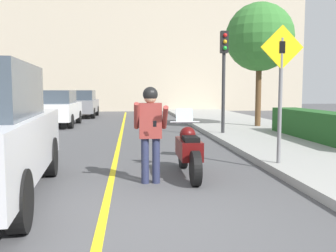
{
  "coord_description": "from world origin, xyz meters",
  "views": [
    {
      "loc": [
        -0.22,
        -4.54,
        1.69
      ],
      "look_at": [
        0.52,
        2.84,
        0.97
      ],
      "focal_mm": 40.0,
      "sensor_mm": 36.0,
      "label": 1
    }
  ],
  "objects": [
    {
      "name": "crossing_sign",
      "position": [
        2.87,
        2.95,
        1.87
      ],
      "size": [
        0.91,
        0.08,
        2.85
      ],
      "color": "slate",
      "rests_on": "sidewalk_curb"
    },
    {
      "name": "street_tree",
      "position": [
        5.2,
        10.99,
        3.89
      ],
      "size": [
        2.85,
        2.85,
        5.18
      ],
      "color": "brown",
      "rests_on": "sidewalk_curb"
    },
    {
      "name": "parked_car_white",
      "position": [
        -3.69,
        13.48,
        0.86
      ],
      "size": [
        1.88,
        4.2,
        1.68
      ],
      "color": "black",
      "rests_on": "ground"
    },
    {
      "name": "hedge_row",
      "position": [
        5.6,
        6.41,
        0.59
      ],
      "size": [
        0.9,
        5.6,
        0.87
      ],
      "color": "#235623",
      "rests_on": "sidewalk_curb"
    },
    {
      "name": "building_backdrop",
      "position": [
        0.0,
        26.0,
        4.61
      ],
      "size": [
        28.0,
        1.2,
        9.21
      ],
      "color": "beige",
      "rests_on": "ground"
    },
    {
      "name": "person_biker",
      "position": [
        0.13,
        2.13,
        1.07
      ],
      "size": [
        0.59,
        0.48,
        1.75
      ],
      "color": "#282D4C",
      "rests_on": "ground"
    },
    {
      "name": "road_center_line",
      "position": [
        -0.6,
        6.0,
        0.0
      ],
      "size": [
        0.12,
        36.0,
        0.01
      ],
      "color": "yellow",
      "rests_on": "ground"
    },
    {
      "name": "ground_plane",
      "position": [
        0.0,
        0.0,
        0.0
      ],
      "size": [
        80.0,
        80.0,
        0.0
      ],
      "primitive_type": "plane",
      "color": "#4C4C4F"
    },
    {
      "name": "motorcycle",
      "position": [
        0.9,
        2.65,
        0.5
      ],
      "size": [
        0.62,
        2.19,
        1.3
      ],
      "color": "black",
      "rests_on": "ground"
    },
    {
      "name": "traffic_light",
      "position": [
        3.07,
        8.56,
        2.66
      ],
      "size": [
        0.26,
        0.3,
        3.59
      ],
      "color": "#2D2D30",
      "rests_on": "sidewalk_curb"
    },
    {
      "name": "parked_car_grey",
      "position": [
        -3.28,
        19.27,
        0.86
      ],
      "size": [
        1.88,
        4.2,
        1.68
      ],
      "color": "black",
      "rests_on": "ground"
    }
  ]
}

